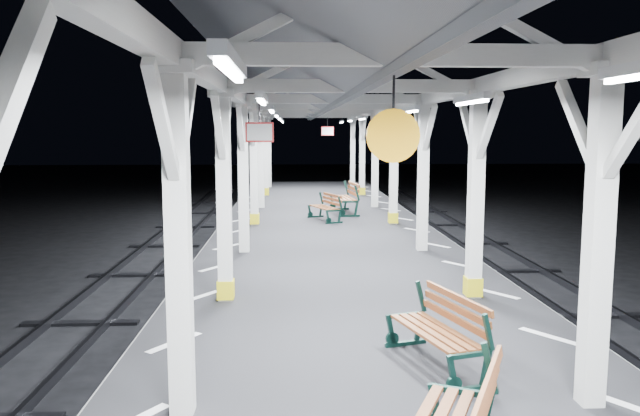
{
  "coord_description": "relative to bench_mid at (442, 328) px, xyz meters",
  "views": [
    {
      "loc": [
        -0.95,
        -7.77,
        3.7
      ],
      "look_at": [
        -0.39,
        4.22,
        2.2
      ],
      "focal_mm": 35.0,
      "sensor_mm": 36.0,
      "label": 1
    }
  ],
  "objects": [
    {
      "name": "bench_mid",
      "position": [
        0.0,
        0.0,
        0.0
      ],
      "size": [
        0.96,
        1.63,
        0.83
      ],
      "rotation": [
        0.0,
        0.0,
        0.28
      ],
      "color": "black",
      "rests_on": "platform"
    },
    {
      "name": "ground",
      "position": [
        -0.77,
        0.92,
        -1.44
      ],
      "size": [
        120.0,
        120.0,
        0.0
      ],
      "primitive_type": "plane",
      "color": "black",
      "rests_on": "ground"
    },
    {
      "name": "platform",
      "position": [
        -0.77,
        0.92,
        -0.94
      ],
      "size": [
        6.0,
        50.0,
        1.0
      ],
      "primitive_type": "cube",
      "color": "black",
      "rests_on": "ground"
    },
    {
      "name": "hazard_stripes_left",
      "position": [
        -3.22,
        0.92,
        -0.44
      ],
      "size": [
        1.0,
        48.0,
        0.01
      ],
      "primitive_type": "cube",
      "color": "silver",
      "rests_on": "platform"
    },
    {
      "name": "bench_extra",
      "position": [
        0.11,
        13.32,
        0.09
      ],
      "size": [
        0.87,
        1.91,
        1.0
      ],
      "rotation": [
        0.0,
        0.0,
        0.1
      ],
      "color": "black",
      "rests_on": "platform"
    },
    {
      "name": "bench_far",
      "position": [
        -0.64,
        11.74,
        -0.02
      ],
      "size": [
        1.0,
        1.56,
        0.79
      ],
      "rotation": [
        0.0,
        0.0,
        0.35
      ],
      "color": "black",
      "rests_on": "platform"
    },
    {
      "name": "hazard_stripes_right",
      "position": [
        1.68,
        0.92,
        -0.44
      ],
      "size": [
        1.0,
        48.0,
        0.01
      ],
      "primitive_type": "cube",
      "color": "silver",
      "rests_on": "platform"
    },
    {
      "name": "canopy",
      "position": [
        -0.77,
        0.91,
        3.11
      ],
      "size": [
        5.4,
        49.0,
        4.65
      ],
      "color": "silver",
      "rests_on": "platform"
    }
  ]
}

